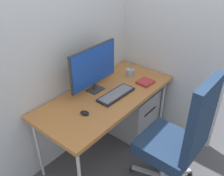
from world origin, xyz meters
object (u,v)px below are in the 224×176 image
(monitor, at_px, (94,67))
(notebook, at_px, (145,82))
(pen_holder, at_px, (130,72))
(filing_cabinet, at_px, (133,112))
(office_chair, at_px, (179,138))
(mouse, at_px, (85,113))
(keyboard, at_px, (116,94))

(monitor, distance_m, notebook, 0.61)
(pen_holder, bearing_deg, filing_cabinet, -105.84)
(office_chair, xyz_separation_m, notebook, (0.43, 0.62, 0.14))
(office_chair, distance_m, monitor, 1.03)
(mouse, relative_size, pen_holder, 0.48)
(monitor, height_order, notebook, monitor)
(keyboard, bearing_deg, mouse, 176.46)
(office_chair, bearing_deg, monitor, 91.14)
(office_chair, height_order, pen_holder, office_chair)
(filing_cabinet, height_order, monitor, monitor)
(monitor, xyz_separation_m, keyboard, (0.05, -0.24, -0.25))
(filing_cabinet, height_order, pen_holder, pen_holder)
(pen_holder, bearing_deg, monitor, 168.30)
(monitor, relative_size, notebook, 3.84)
(monitor, relative_size, pen_holder, 3.57)
(filing_cabinet, height_order, notebook, notebook)
(monitor, distance_m, mouse, 0.49)
(keyboard, distance_m, mouse, 0.42)
(office_chair, height_order, notebook, office_chair)
(filing_cabinet, distance_m, keyboard, 0.63)
(office_chair, bearing_deg, filing_cabinet, 60.04)
(monitor, bearing_deg, office_chair, -88.86)
(keyboard, bearing_deg, notebook, -13.33)
(office_chair, relative_size, pen_holder, 7.28)
(filing_cabinet, bearing_deg, mouse, -178.20)
(mouse, xyz_separation_m, pen_holder, (0.84, 0.11, 0.03))
(office_chair, xyz_separation_m, filing_cabinet, (0.44, 0.76, -0.34))
(keyboard, height_order, notebook, notebook)
(filing_cabinet, bearing_deg, keyboard, -172.77)
(pen_holder, bearing_deg, keyboard, -162.32)
(filing_cabinet, bearing_deg, monitor, 157.99)
(pen_holder, bearing_deg, mouse, -172.49)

